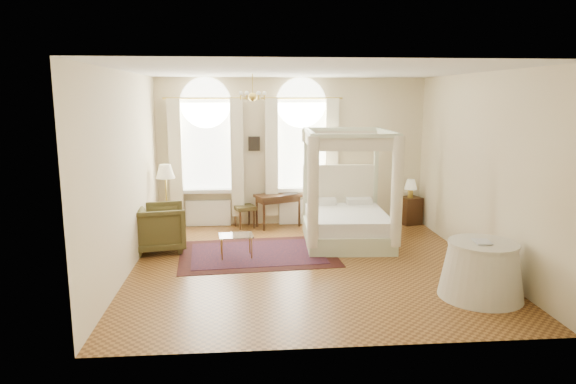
# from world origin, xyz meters

# --- Properties ---
(ground) EXTENTS (6.00, 6.00, 0.00)m
(ground) POSITION_xyz_m (0.00, 0.00, 0.00)
(ground) COLOR brown
(ground) RESTS_ON ground
(room_walls) EXTENTS (6.00, 6.00, 6.00)m
(room_walls) POSITION_xyz_m (0.00, 0.00, 1.98)
(room_walls) COLOR beige
(room_walls) RESTS_ON ground
(window_left) EXTENTS (1.62, 0.27, 3.29)m
(window_left) POSITION_xyz_m (-1.90, 2.87, 1.49)
(window_left) COLOR white
(window_left) RESTS_ON room_walls
(window_right) EXTENTS (1.62, 0.27, 3.29)m
(window_right) POSITION_xyz_m (0.20, 2.87, 1.49)
(window_right) COLOR white
(window_right) RESTS_ON room_walls
(chandelier) EXTENTS (0.51, 0.45, 0.50)m
(chandelier) POSITION_xyz_m (-0.90, 1.20, 2.91)
(chandelier) COLOR gold
(chandelier) RESTS_ON room_walls
(wall_pictures) EXTENTS (2.54, 0.03, 0.39)m
(wall_pictures) POSITION_xyz_m (0.09, 2.97, 1.89)
(wall_pictures) COLOR black
(wall_pictures) RESTS_ON room_walls
(canopy_bed) EXTENTS (1.80, 2.17, 2.25)m
(canopy_bed) POSITION_xyz_m (0.95, 1.34, 0.51)
(canopy_bed) COLOR beige
(canopy_bed) RESTS_ON ground
(nightstand) EXTENTS (0.53, 0.51, 0.62)m
(nightstand) POSITION_xyz_m (2.70, 2.70, 0.31)
(nightstand) COLOR #351D0E
(nightstand) RESTS_ON ground
(nightstand_lamp) EXTENTS (0.28, 0.28, 0.42)m
(nightstand_lamp) POSITION_xyz_m (2.68, 2.67, 0.90)
(nightstand_lamp) COLOR gold
(nightstand_lamp) RESTS_ON nightstand
(writing_desk) EXTENTS (1.11, 0.85, 0.74)m
(writing_desk) POSITION_xyz_m (-0.34, 2.70, 0.63)
(writing_desk) COLOR #351D0E
(writing_desk) RESTS_ON ground
(laptop) EXTENTS (0.39, 0.32, 0.03)m
(laptop) POSITION_xyz_m (-0.07, 2.67, 0.76)
(laptop) COLOR black
(laptop) RESTS_ON writing_desk
(stool) EXTENTS (0.55, 0.55, 0.49)m
(stool) POSITION_xyz_m (-1.08, 2.70, 0.41)
(stool) COLOR #4A4220
(stool) RESTS_ON ground
(armchair) EXTENTS (1.13, 1.11, 0.89)m
(armchair) POSITION_xyz_m (-2.70, 1.10, 0.44)
(armchair) COLOR #453F1D
(armchair) RESTS_ON ground
(coffee_table) EXTENTS (0.65, 0.48, 0.42)m
(coffee_table) POSITION_xyz_m (-1.24, 0.55, 0.38)
(coffee_table) COLOR white
(coffee_table) RESTS_ON ground
(floor_lamp) EXTENTS (0.39, 0.39, 1.52)m
(floor_lamp) POSITION_xyz_m (-2.70, 2.12, 1.29)
(floor_lamp) COLOR gold
(floor_lamp) RESTS_ON ground
(oriental_rug) EXTENTS (3.01, 2.27, 0.01)m
(oriental_rug) POSITION_xyz_m (-0.86, 0.71, 0.01)
(oriental_rug) COLOR #3E160E
(oriental_rug) RESTS_ON ground
(side_table) EXTENTS (1.21, 1.21, 0.83)m
(side_table) POSITION_xyz_m (2.35, -1.64, 0.41)
(side_table) COLOR beige
(side_table) RESTS_ON ground
(book) EXTENTS (0.25, 0.32, 0.03)m
(book) POSITION_xyz_m (2.20, -1.66, 0.84)
(book) COLOR black
(book) RESTS_ON side_table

